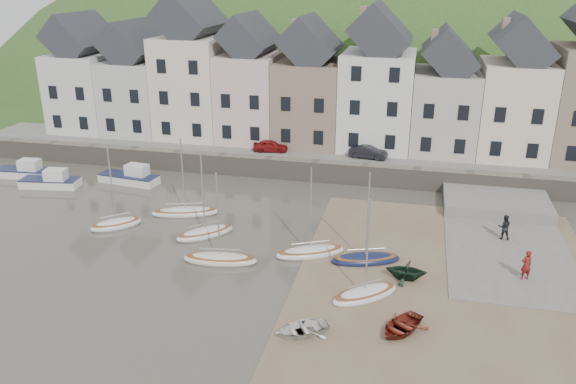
% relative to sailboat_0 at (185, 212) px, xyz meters
% --- Properties ---
extents(ground, '(160.00, 160.00, 0.00)m').
position_rel_sailboat_0_xyz_m(ground, '(8.31, -7.04, -0.26)').
color(ground, '#444035').
rests_on(ground, ground).
extents(quay_land, '(90.00, 30.00, 1.50)m').
position_rel_sailboat_0_xyz_m(quay_land, '(8.31, 24.96, 0.49)').
color(quay_land, '#2E5020').
rests_on(quay_land, ground).
extents(quay_street, '(70.00, 7.00, 0.10)m').
position_rel_sailboat_0_xyz_m(quay_street, '(8.31, 13.46, 1.29)').
color(quay_street, slate).
rests_on(quay_street, quay_land).
extents(seawall, '(70.00, 1.20, 1.80)m').
position_rel_sailboat_0_xyz_m(seawall, '(8.31, 9.96, 0.64)').
color(seawall, slate).
rests_on(seawall, ground).
extents(beach, '(18.00, 26.00, 0.06)m').
position_rel_sailboat_0_xyz_m(beach, '(19.31, -7.04, -0.23)').
color(beach, brown).
rests_on(beach, ground).
extents(slipway, '(8.00, 18.00, 0.12)m').
position_rel_sailboat_0_xyz_m(slipway, '(23.31, 0.96, -0.20)').
color(slipway, slate).
rests_on(slipway, ground).
extents(hillside, '(134.40, 84.00, 84.00)m').
position_rel_sailboat_0_xyz_m(hillside, '(3.31, 52.96, -18.25)').
color(hillside, '#2E5020').
rests_on(hillside, ground).
extents(townhouse_terrace, '(61.05, 8.00, 13.93)m').
position_rel_sailboat_0_xyz_m(townhouse_terrace, '(10.07, 16.96, 7.06)').
color(townhouse_terrace, silver).
rests_on(townhouse_terrace, quay_land).
extents(sailboat_0, '(5.34, 3.04, 6.32)m').
position_rel_sailboat_0_xyz_m(sailboat_0, '(0.00, 0.00, 0.00)').
color(sailboat_0, silver).
rests_on(sailboat_0, ground).
extents(sailboat_1, '(3.79, 3.59, 6.32)m').
position_rel_sailboat_0_xyz_m(sailboat_1, '(-4.04, -3.24, 0.01)').
color(sailboat_1, silver).
rests_on(sailboat_1, ground).
extents(sailboat_2, '(4.98, 2.10, 6.32)m').
position_rel_sailboat_0_xyz_m(sailboat_2, '(5.15, -6.67, 0.00)').
color(sailboat_2, beige).
rests_on(sailboat_2, ground).
extents(sailboat_3, '(4.12, 4.02, 6.32)m').
position_rel_sailboat_0_xyz_m(sailboat_3, '(2.82, -3.19, 0.00)').
color(sailboat_3, silver).
rests_on(sailboat_3, ground).
extents(sailboat_4, '(4.84, 3.40, 6.32)m').
position_rel_sailboat_0_xyz_m(sailboat_4, '(10.59, -4.42, 0.00)').
color(sailboat_4, silver).
rests_on(sailboat_4, ground).
extents(sailboat_5, '(4.75, 2.91, 6.32)m').
position_rel_sailboat_0_xyz_m(sailboat_5, '(14.23, -4.57, 0.00)').
color(sailboat_5, '#141B3F').
rests_on(sailboat_5, ground).
extents(sailboat_6, '(4.24, 3.89, 6.32)m').
position_rel_sailboat_0_xyz_m(sailboat_6, '(14.64, -8.85, 0.00)').
color(sailboat_6, silver).
rests_on(sailboat_6, ground).
extents(motorboat_0, '(5.16, 2.45, 1.70)m').
position_rel_sailboat_0_xyz_m(motorboat_0, '(-13.58, 3.07, 0.32)').
color(motorboat_0, silver).
rests_on(motorboat_0, ground).
extents(motorboat_1, '(5.20, 2.12, 1.70)m').
position_rel_sailboat_0_xyz_m(motorboat_1, '(-17.48, 4.88, 0.32)').
color(motorboat_1, silver).
rests_on(motorboat_1, ground).
extents(motorboat_2, '(5.56, 2.42, 1.70)m').
position_rel_sailboat_0_xyz_m(motorboat_2, '(-7.42, 5.60, 0.32)').
color(motorboat_2, silver).
rests_on(motorboat_2, ground).
extents(rowboat_white, '(3.48, 3.23, 0.59)m').
position_rel_sailboat_0_xyz_m(rowboat_white, '(11.81, -13.15, 0.09)').
color(rowboat_white, white).
rests_on(rowboat_white, beach).
extents(rowboat_green, '(2.44, 2.11, 1.27)m').
position_rel_sailboat_0_xyz_m(rowboat_green, '(16.83, -6.29, 0.44)').
color(rowboat_green, black).
rests_on(rowboat_green, beach).
extents(rowboat_red, '(3.36, 3.66, 0.62)m').
position_rel_sailboat_0_xyz_m(rowboat_red, '(16.79, -11.78, 0.11)').
color(rowboat_red, maroon).
rests_on(rowboat_red, beach).
extents(person_red, '(0.81, 0.69, 1.88)m').
position_rel_sailboat_0_xyz_m(person_red, '(23.80, -4.73, 0.80)').
color(person_red, maroon).
rests_on(person_red, slipway).
extents(person_dark, '(0.87, 0.68, 1.78)m').
position_rel_sailboat_0_xyz_m(person_dark, '(23.19, 0.82, 0.75)').
color(person_dark, black).
rests_on(person_dark, slipway).
extents(car_left, '(3.40, 1.75, 1.11)m').
position_rel_sailboat_0_xyz_m(car_left, '(3.51, 12.46, 1.89)').
color(car_left, maroon).
rests_on(car_left, quay_street).
extents(car_right, '(3.59, 1.67, 1.14)m').
position_rel_sailboat_0_xyz_m(car_right, '(12.64, 12.46, 1.91)').
color(car_right, black).
rests_on(car_right, quay_street).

